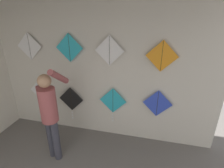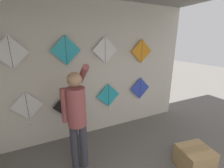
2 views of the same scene
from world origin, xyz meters
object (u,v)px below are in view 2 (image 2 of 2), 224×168
(shopkeeper, at_px, (77,114))
(kite_0, at_px, (27,107))
(kite_6, at_px, (105,50))
(kite_3, at_px, (140,88))
(kite_7, at_px, (142,51))
(kite_4, at_px, (10,52))
(kite_1, at_px, (67,107))
(kite_2, at_px, (108,97))
(cardboard_box, at_px, (194,158))
(kite_5, at_px, (66,50))

(shopkeeper, distance_m, kite_0, 1.09)
(shopkeeper, distance_m, kite_6, 1.45)
(kite_3, height_order, kite_7, kite_7)
(kite_7, bearing_deg, kite_3, 0.00)
(shopkeeper, bearing_deg, kite_7, 43.95)
(kite_6, bearing_deg, kite_4, 180.00)
(shopkeeper, distance_m, kite_4, 1.46)
(kite_7, bearing_deg, shopkeeper, -154.60)
(shopkeeper, xyz_separation_m, kite_4, (-0.82, 0.82, 0.88))
(kite_1, distance_m, kite_7, 2.05)
(kite_0, bearing_deg, kite_4, 179.61)
(kite_1, xyz_separation_m, kite_2, (0.91, 0.00, 0.08))
(kite_0, bearing_deg, shopkeeper, -48.71)
(kite_1, distance_m, kite_6, 1.40)
(cardboard_box, relative_size, kite_2, 0.75)
(kite_1, distance_m, kite_4, 1.37)
(kite_2, distance_m, kite_4, 2.00)
(kite_3, xyz_separation_m, kite_5, (-1.70, 0.00, 0.96))
(cardboard_box, relative_size, kite_1, 0.75)
(shopkeeper, relative_size, kite_6, 3.15)
(kite_4, relative_size, kite_6, 1.00)
(kite_2, xyz_separation_m, kite_4, (-1.71, 0.00, 1.04))
(shopkeeper, relative_size, kite_7, 3.15)
(cardboard_box, bearing_deg, kite_1, 136.06)
(shopkeeper, bearing_deg, kite_0, 149.84)
(shopkeeper, xyz_separation_m, kite_1, (-0.03, 0.82, -0.24))
(kite_3, xyz_separation_m, kite_7, (-0.02, 0.00, 0.90))
(kite_4, bearing_deg, kite_6, 0.00)
(kite_0, relative_size, kite_3, 1.25)
(kite_2, xyz_separation_m, kite_6, (-0.07, 0.00, 1.04))
(kite_0, relative_size, kite_7, 1.25)
(shopkeeper, height_order, kite_4, kite_4)
(kite_3, bearing_deg, kite_4, 180.00)
(shopkeeper, relative_size, kite_2, 2.28)
(kite_1, xyz_separation_m, kite_6, (0.85, 0.00, 1.11))
(kite_3, bearing_deg, cardboard_box, -91.97)
(kite_6, height_order, kite_7, kite_6)
(cardboard_box, distance_m, kite_6, 2.50)
(kite_0, height_order, kite_6, kite_6)
(kite_6, bearing_deg, kite_1, -179.93)
(shopkeeper, xyz_separation_m, kite_2, (0.88, 0.82, -0.17))
(kite_0, distance_m, kite_1, 0.70)
(kite_3, bearing_deg, kite_5, 180.00)
(kite_3, relative_size, kite_7, 1.00)
(cardboard_box, height_order, kite_5, kite_5)
(kite_1, height_order, kite_3, kite_3)
(shopkeeper, bearing_deg, kite_2, 61.35)
(kite_0, relative_size, kite_1, 0.91)
(cardboard_box, bearing_deg, shopkeeper, 153.68)
(shopkeeper, bearing_deg, kite_6, 63.59)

